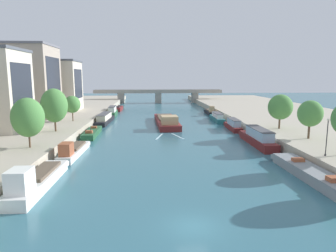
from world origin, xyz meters
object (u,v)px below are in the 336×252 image
at_px(moored_boat_left_end, 113,112).
at_px(tree_left_past_mid, 72,104).
at_px(barge_midriver, 167,121).
at_px(moored_boat_left_lone, 73,150).
at_px(moored_boat_left_gap_after, 92,133).
at_px(moored_boat_right_downstream, 217,118).
at_px(tree_left_third, 54,106).
at_px(bridge_far, 158,95).
at_px(moored_boat_right_upstream, 311,173).
at_px(tree_right_by_lamp, 310,114).
at_px(moored_boat_left_upstream, 37,180).
at_px(moored_boat_left_downstream, 119,108).
at_px(moored_boat_right_gap_after, 258,138).
at_px(moored_boat_right_midway, 233,125).
at_px(lamppost_right_bank, 327,136).
at_px(tree_left_distant, 28,117).
at_px(tree_right_midway, 280,107).
at_px(moored_boat_right_near, 210,112).
at_px(moored_boat_left_far, 105,119).

height_order(moored_boat_left_end, tree_left_past_mid, tree_left_past_mid).
relative_size(barge_midriver, moored_boat_left_lone, 1.97).
relative_size(moored_boat_left_gap_after, moored_boat_right_downstream, 0.98).
distance_m(moored_boat_left_lone, tree_left_third, 13.36).
xyz_separation_m(moored_boat_right_downstream, bridge_far, (-14.23, 58.29, 2.82)).
bearing_deg(moored_boat_right_upstream, tree_right_by_lamp, 63.14).
height_order(barge_midriver, bridge_far, bridge_far).
bearing_deg(moored_boat_left_upstream, moored_boat_right_downstream, 58.14).
bearing_deg(barge_midriver, moored_boat_left_downstream, 114.51).
distance_m(moored_boat_right_gap_after, moored_boat_right_downstream, 28.39).
bearing_deg(moored_boat_right_midway, tree_left_third, -163.93).
bearing_deg(lamppost_right_bank, tree_left_distant, 170.24).
bearing_deg(tree_left_distant, lamppost_right_bank, -9.76).
bearing_deg(moored_boat_left_end, moored_boat_right_midway, -41.70).
bearing_deg(tree_right_midway, moored_boat_right_upstream, -104.98).
relative_size(tree_left_past_mid, lamppost_right_bank, 1.20).
bearing_deg(moored_boat_left_end, tree_left_past_mid, -103.50).
relative_size(moored_boat_right_downstream, moored_boat_right_near, 1.22).
distance_m(barge_midriver, tree_right_by_lamp, 34.74).
height_order(moored_boat_right_near, tree_left_distant, tree_left_distant).
bearing_deg(moored_boat_right_upstream, moored_boat_right_downstream, 91.06).
xyz_separation_m(moored_boat_left_lone, tree_right_by_lamp, (36.80, 1.67, 5.06)).
distance_m(tree_left_distant, tree_right_midway, 43.54).
distance_m(moored_boat_left_upstream, lamppost_right_bank, 34.21).
distance_m(moored_boat_right_downstream, tree_right_midway, 24.32).
bearing_deg(moored_boat_right_midway, tree_right_by_lamp, -70.18).
distance_m(moored_boat_right_midway, tree_left_past_mid, 36.25).
bearing_deg(moored_boat_left_lone, tree_left_third, 118.66).
bearing_deg(tree_right_midway, moored_boat_left_end, 134.80).
distance_m(moored_boat_left_far, moored_boat_right_downstream, 29.36).
distance_m(barge_midriver, moored_boat_left_end, 24.63).
height_order(moored_boat_right_midway, tree_left_past_mid, tree_left_past_mid).
bearing_deg(tree_left_third, tree_left_distant, -88.19).
relative_size(moored_boat_right_midway, tree_left_third, 1.41).
bearing_deg(tree_left_distant, barge_midriver, 55.97).
bearing_deg(moored_boat_left_end, lamppost_right_bank, -59.28).
height_order(barge_midriver, moored_boat_left_upstream, moored_boat_left_upstream).
height_order(moored_boat_right_upstream, moored_boat_right_downstream, moored_boat_right_downstream).
bearing_deg(bridge_far, tree_right_midway, -75.31).
xyz_separation_m(moored_boat_right_midway, tree_left_third, (-35.67, -10.27, 5.51)).
xyz_separation_m(tree_left_past_mid, lamppost_right_bank, (39.35, -32.38, -1.17)).
xyz_separation_m(moored_boat_left_end, lamppost_right_bank, (33.56, -56.47, 3.22)).
bearing_deg(lamppost_right_bank, moored_boat_left_upstream, -172.13).
bearing_deg(tree_left_distant, moored_boat_right_near, 54.98).
xyz_separation_m(tree_left_third, tree_left_past_mid, (-0.19, 12.97, -0.95)).
relative_size(moored_boat_left_far, moored_boat_right_gap_after, 1.12).
bearing_deg(barge_midriver, moored_boat_left_end, 129.15).
distance_m(moored_boat_right_gap_after, moored_boat_right_near, 42.81).
distance_m(moored_boat_right_upstream, tree_right_by_lamp, 16.11).
bearing_deg(moored_boat_right_gap_after, tree_left_past_mid, 153.31).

